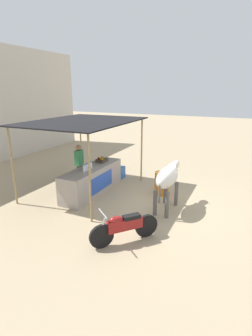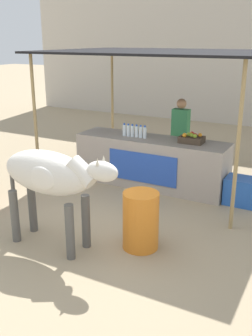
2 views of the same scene
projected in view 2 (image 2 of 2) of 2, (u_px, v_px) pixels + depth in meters
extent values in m
plane|color=tan|center=(91.00, 229.00, 6.06)|extent=(60.00, 60.00, 0.00)
cube|color=beige|center=(241.00, 35.00, 12.66)|extent=(16.00, 0.50, 5.80)
cube|color=#9E9389|center=(151.00, 162.00, 7.75)|extent=(3.00, 0.80, 0.96)
cube|color=#264CB2|center=(142.00, 168.00, 7.40)|extent=(1.40, 0.02, 0.58)
cube|color=black|center=(160.00, 52.00, 7.34)|extent=(4.20, 3.20, 0.04)
cylinder|color=#997F51|center=(35.00, 123.00, 7.39)|extent=(0.06, 0.06, 2.56)
cylinder|color=#997F51|center=(238.00, 149.00, 5.69)|extent=(0.06, 0.06, 2.56)
cylinder|color=#997F51|center=(112.00, 102.00, 9.80)|extent=(0.06, 0.06, 2.56)
cylinder|color=silver|center=(124.00, 130.00, 7.78)|extent=(0.07, 0.07, 0.22)
cylinder|color=blue|center=(124.00, 124.00, 7.74)|extent=(0.04, 0.04, 0.03)
cylinder|color=silver|center=(128.00, 131.00, 7.74)|extent=(0.07, 0.07, 0.22)
cylinder|color=blue|center=(128.00, 124.00, 7.70)|extent=(0.04, 0.04, 0.03)
cylinder|color=silver|center=(132.00, 131.00, 7.70)|extent=(0.07, 0.07, 0.22)
cylinder|color=blue|center=(132.00, 125.00, 7.66)|extent=(0.04, 0.04, 0.03)
cylinder|color=silver|center=(136.00, 132.00, 7.66)|extent=(0.07, 0.07, 0.22)
cylinder|color=blue|center=(137.00, 125.00, 7.62)|extent=(0.04, 0.04, 0.03)
cylinder|color=silver|center=(141.00, 132.00, 7.62)|extent=(0.07, 0.07, 0.22)
cylinder|color=blue|center=(141.00, 126.00, 7.58)|extent=(0.04, 0.04, 0.03)
cylinder|color=silver|center=(145.00, 133.00, 7.58)|extent=(0.07, 0.07, 0.22)
cylinder|color=blue|center=(145.00, 126.00, 7.54)|extent=(0.04, 0.04, 0.03)
cube|color=#3F3326|center=(192.00, 140.00, 7.26)|extent=(0.44, 0.32, 0.12)
sphere|color=orange|center=(200.00, 135.00, 7.24)|extent=(0.08, 0.08, 0.08)
sphere|color=#B21E19|center=(192.00, 133.00, 7.36)|extent=(0.08, 0.08, 0.08)
sphere|color=#8CB22D|center=(195.00, 136.00, 7.16)|extent=(0.08, 0.08, 0.08)
sphere|color=#8CB22D|center=(189.00, 134.00, 7.29)|extent=(0.08, 0.08, 0.08)
sphere|color=#8CB22D|center=(192.00, 135.00, 7.23)|extent=(0.08, 0.08, 0.08)
sphere|color=orange|center=(185.00, 135.00, 7.24)|extent=(0.08, 0.08, 0.08)
sphere|color=orange|center=(191.00, 134.00, 7.28)|extent=(0.08, 0.08, 0.08)
sphere|color=#B21E19|center=(195.00, 135.00, 7.23)|extent=(0.08, 0.08, 0.08)
sphere|color=orange|center=(184.00, 135.00, 7.21)|extent=(0.08, 0.08, 0.08)
cylinder|color=#383842|center=(179.00, 156.00, 8.25)|extent=(0.22, 0.22, 0.88)
cube|color=#337F4C|center=(181.00, 123.00, 8.02)|extent=(0.34, 0.20, 0.56)
sphere|color=#A87A56|center=(182.00, 104.00, 7.90)|extent=(0.20, 0.20, 0.20)
cube|color=blue|center=(242.00, 191.00, 6.92)|extent=(0.60, 0.44, 0.48)
cylinder|color=orange|center=(141.00, 220.00, 5.43)|extent=(0.50, 0.50, 0.82)
ellipsoid|color=silver|center=(47.00, 172.00, 5.31)|extent=(1.41, 0.55, 0.60)
cylinder|color=#575551|center=(86.00, 221.00, 5.45)|extent=(0.12, 0.12, 0.78)
cylinder|color=#575551|center=(70.00, 232.00, 5.15)|extent=(0.12, 0.12, 0.78)
cylinder|color=#575551|center=(32.00, 207.00, 5.91)|extent=(0.12, 0.12, 0.78)
cylinder|color=#575551|center=(15.00, 216.00, 5.60)|extent=(0.12, 0.12, 0.78)
cylinder|color=silver|center=(82.00, 172.00, 5.00)|extent=(0.45, 0.25, 0.41)
ellipsoid|color=silver|center=(102.00, 171.00, 4.84)|extent=(0.44, 0.23, 0.26)
cone|color=beige|center=(104.00, 159.00, 4.86)|extent=(0.05, 0.05, 0.10)
cone|color=beige|center=(97.00, 162.00, 4.75)|extent=(0.05, 0.05, 0.10)
cylinder|color=#575551|center=(12.00, 183.00, 5.70)|extent=(0.06, 0.06, 0.60)
ellipsoid|color=silver|center=(42.00, 178.00, 5.08)|extent=(0.44, 0.11, 0.32)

